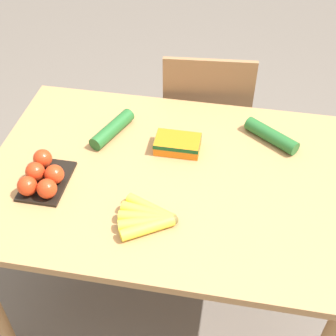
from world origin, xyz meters
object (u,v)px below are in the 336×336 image
Objects in this scene: cucumber_near at (271,136)px; cucumber_far at (112,129)px; banana_bunch at (148,218)px; carrot_bag at (178,143)px; chair at (205,130)px; tomato_pack at (42,177)px.

cucumber_far is (-0.60, -0.07, 0.00)m from cucumber_near.
cucumber_near is at bearing 51.82° from banana_bunch.
carrot_bag is 0.36m from cucumber_near.
tomato_pack is at bearing 52.58° from chair.
banana_bunch is at bearing -14.53° from tomato_pack.
tomato_pack is at bearing -153.86° from cucumber_near.
carrot_bag is (0.03, 0.36, 0.01)m from banana_bunch.
banana_bunch is 1.16× the size of carrot_bag.
chair is 4.50× the size of cucumber_near.
chair is 4.37× the size of tomato_pack.
chair reaches higher than cucumber_near.
cucumber_far is (-0.23, 0.40, 0.01)m from banana_bunch.
banana_bunch is at bearing -95.24° from carrot_bag.
tomato_pack reaches higher than banana_bunch.
banana_bunch is 0.92× the size of cucumber_near.
chair is at bearing 83.87° from banana_bunch.
carrot_bag is at bearing 78.11° from chair.
banana_bunch is (-0.09, -0.86, 0.31)m from chair.
carrot_bag is (0.42, 0.26, -0.01)m from tomato_pack.
tomato_pack reaches higher than cucumber_near.
tomato_pack reaches higher than cucumber_far.
cucumber_far reaches higher than banana_bunch.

